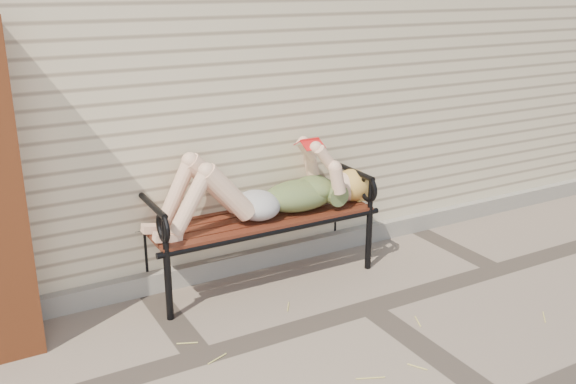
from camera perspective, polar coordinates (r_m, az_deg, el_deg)
ground at (r=4.56m, az=7.16°, el=-10.16°), size 80.00×80.00×0.00m
house_wall at (r=6.68m, az=-8.00°, el=12.50°), size 8.00×4.00×3.00m
foundation_strip at (r=5.25m, az=0.93°, el=-5.09°), size 8.00×0.10×0.15m
garden_bench at (r=4.78m, az=-3.10°, el=0.11°), size 1.85×0.74×1.20m
reading_woman at (r=4.65m, az=-2.14°, el=0.11°), size 1.74×0.40×0.55m
straw_scatter at (r=3.87m, az=7.44°, el=-15.75°), size 2.61×1.64×0.01m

